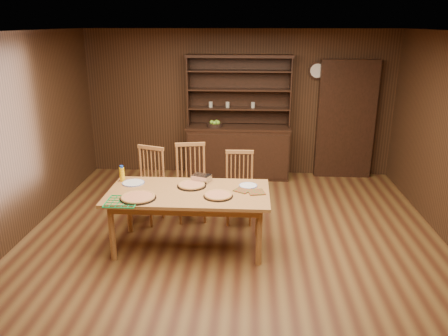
# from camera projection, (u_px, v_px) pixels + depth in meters

# --- Properties ---
(floor) EXTENTS (6.00, 6.00, 0.00)m
(floor) POSITION_uv_depth(u_px,v_px,m) (231.00, 250.00, 5.45)
(floor) COLOR brown
(floor) RESTS_ON ground
(room_shell) EXTENTS (6.00, 6.00, 6.00)m
(room_shell) POSITION_uv_depth(u_px,v_px,m) (232.00, 126.00, 4.95)
(room_shell) COLOR white
(room_shell) RESTS_ON floor
(china_hutch) EXTENTS (1.84, 0.52, 2.17)m
(china_hutch) POSITION_uv_depth(u_px,v_px,m) (238.00, 145.00, 7.87)
(china_hutch) COLOR black
(china_hutch) RESTS_ON floor
(doorway) EXTENTS (1.00, 0.18, 2.10)m
(doorway) POSITION_uv_depth(u_px,v_px,m) (346.00, 120.00, 7.75)
(doorway) COLOR black
(doorway) RESTS_ON floor
(wall_clock) EXTENTS (0.30, 0.05, 0.30)m
(wall_clock) POSITION_uv_depth(u_px,v_px,m) (317.00, 71.00, 7.57)
(wall_clock) COLOR black
(wall_clock) RESTS_ON room_shell
(dining_table) EXTENTS (1.96, 0.98, 0.75)m
(dining_table) POSITION_uv_depth(u_px,v_px,m) (189.00, 197.00, 5.31)
(dining_table) COLOR #B87240
(dining_table) RESTS_ON floor
(chair_left) EXTENTS (0.55, 0.54, 1.06)m
(chair_left) POSITION_uv_depth(u_px,v_px,m) (149.00, 182.00, 6.14)
(chair_left) COLOR #B87C3F
(chair_left) RESTS_ON floor
(chair_center) EXTENTS (0.51, 0.50, 1.09)m
(chair_center) POSITION_uv_depth(u_px,v_px,m) (191.00, 179.00, 6.20)
(chair_center) COLOR #B87C3F
(chair_center) RESTS_ON floor
(chair_right) EXTENTS (0.42, 0.40, 1.01)m
(chair_right) POSITION_uv_depth(u_px,v_px,m) (239.00, 184.00, 6.13)
(chair_right) COLOR #B87C3F
(chair_right) RESTS_ON floor
(pizza_left) EXTENTS (0.42, 0.42, 0.04)m
(pizza_left) POSITION_uv_depth(u_px,v_px,m) (138.00, 197.00, 5.07)
(pizza_left) COLOR black
(pizza_left) RESTS_ON dining_table
(pizza_right) EXTENTS (0.35, 0.35, 0.04)m
(pizza_right) POSITION_uv_depth(u_px,v_px,m) (218.00, 195.00, 5.13)
(pizza_right) COLOR black
(pizza_right) RESTS_ON dining_table
(pizza_center) EXTENTS (0.37, 0.37, 0.04)m
(pizza_center) POSITION_uv_depth(u_px,v_px,m) (192.00, 185.00, 5.45)
(pizza_center) COLOR black
(pizza_center) RESTS_ON dining_table
(cooling_rack) EXTENTS (0.36, 0.36, 0.02)m
(cooling_rack) POSITION_uv_depth(u_px,v_px,m) (122.00, 201.00, 4.97)
(cooling_rack) COLOR #0B933D
(cooling_rack) RESTS_ON dining_table
(plate_left) EXTENTS (0.28, 0.28, 0.02)m
(plate_left) POSITION_uv_depth(u_px,v_px,m) (133.00, 183.00, 5.55)
(plate_left) COLOR silver
(plate_left) RESTS_ON dining_table
(plate_right) EXTENTS (0.23, 0.23, 0.02)m
(plate_right) POSITION_uv_depth(u_px,v_px,m) (248.00, 186.00, 5.45)
(plate_right) COLOR silver
(plate_right) RESTS_ON dining_table
(foil_dish) EXTENTS (0.27, 0.23, 0.09)m
(foil_dish) POSITION_uv_depth(u_px,v_px,m) (202.00, 178.00, 5.61)
(foil_dish) COLOR silver
(foil_dish) RESTS_ON dining_table
(juice_bottle) EXTENTS (0.06, 0.06, 0.21)m
(juice_bottle) POSITION_uv_depth(u_px,v_px,m) (122.00, 174.00, 5.61)
(juice_bottle) COLOR yellow
(juice_bottle) RESTS_ON dining_table
(pot_holder_a) EXTENTS (0.23, 0.23, 0.01)m
(pot_holder_a) POSITION_uv_depth(u_px,v_px,m) (256.00, 192.00, 5.25)
(pot_holder_a) COLOR #AE1315
(pot_holder_a) RESTS_ON dining_table
(pot_holder_b) EXTENTS (0.25, 0.25, 0.01)m
(pot_holder_b) POSITION_uv_depth(u_px,v_px,m) (243.00, 190.00, 5.31)
(pot_holder_b) COLOR #AE1315
(pot_holder_b) RESTS_ON dining_table
(fruit_bowl) EXTENTS (0.27, 0.27, 0.12)m
(fruit_bowl) POSITION_uv_depth(u_px,v_px,m) (215.00, 124.00, 7.71)
(fruit_bowl) COLOR black
(fruit_bowl) RESTS_ON china_hutch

